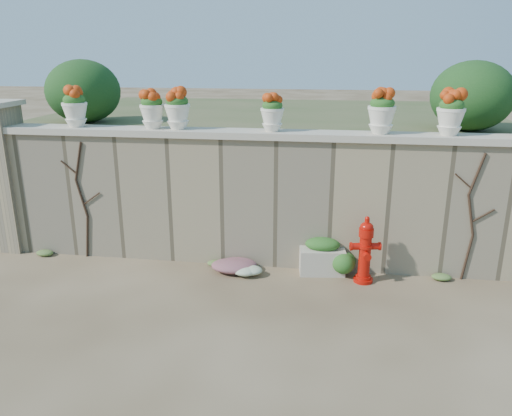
# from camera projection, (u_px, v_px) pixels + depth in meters

# --- Properties ---
(ground) EXTENTS (80.00, 80.00, 0.00)m
(ground) POSITION_uv_depth(u_px,v_px,m) (229.00, 316.00, 6.36)
(ground) COLOR #4B3A25
(ground) RESTS_ON ground
(stone_wall) EXTENTS (8.00, 0.40, 2.00)m
(stone_wall) POSITION_uv_depth(u_px,v_px,m) (251.00, 201.00, 7.75)
(stone_wall) COLOR gray
(stone_wall) RESTS_ON ground
(wall_cap) EXTENTS (8.10, 0.52, 0.10)m
(wall_cap) POSITION_uv_depth(u_px,v_px,m) (250.00, 134.00, 7.44)
(wall_cap) COLOR beige
(wall_cap) RESTS_ON stone_wall
(gate_pillar) EXTENTS (0.72, 0.72, 2.48)m
(gate_pillar) POSITION_uv_depth(u_px,v_px,m) (3.00, 176.00, 8.26)
(gate_pillar) COLOR gray
(gate_pillar) RESTS_ON ground
(raised_fill) EXTENTS (9.00, 6.00, 2.00)m
(raised_fill) POSITION_uv_depth(u_px,v_px,m) (274.00, 159.00, 10.77)
(raised_fill) COLOR #384C23
(raised_fill) RESTS_ON ground
(back_shrub_left) EXTENTS (1.30, 1.30, 1.10)m
(back_shrub_left) POSITION_uv_depth(u_px,v_px,m) (83.00, 91.00, 8.87)
(back_shrub_left) COLOR #143814
(back_shrub_left) RESTS_ON raised_fill
(back_shrub_right) EXTENTS (1.30, 1.30, 1.10)m
(back_shrub_right) POSITION_uv_depth(u_px,v_px,m) (472.00, 96.00, 7.95)
(back_shrub_right) COLOR #143814
(back_shrub_right) RESTS_ON raised_fill
(vine_left) EXTENTS (0.60, 0.04, 1.91)m
(vine_left) POSITION_uv_depth(u_px,v_px,m) (82.00, 199.00, 7.92)
(vine_left) COLOR black
(vine_left) RESTS_ON ground
(vine_right) EXTENTS (0.60, 0.04, 1.91)m
(vine_right) POSITION_uv_depth(u_px,v_px,m) (472.00, 216.00, 7.10)
(vine_right) COLOR black
(vine_right) RESTS_ON ground
(fire_hydrant) EXTENTS (0.43, 0.31, 1.00)m
(fire_hydrant) POSITION_uv_depth(u_px,v_px,m) (365.00, 250.00, 7.17)
(fire_hydrant) COLOR #B60F07
(fire_hydrant) RESTS_ON ground
(planter_box) EXTENTS (0.71, 0.47, 0.56)m
(planter_box) POSITION_uv_depth(u_px,v_px,m) (322.00, 256.00, 7.55)
(planter_box) COLOR beige
(planter_box) RESTS_ON ground
(green_shrub) EXTENTS (0.53, 0.48, 0.51)m
(green_shrub) POSITION_uv_depth(u_px,v_px,m) (345.00, 260.00, 7.43)
(green_shrub) COLOR #1E5119
(green_shrub) RESTS_ON ground
(magenta_clump) EXTENTS (0.89, 0.59, 0.24)m
(magenta_clump) POSITION_uv_depth(u_px,v_px,m) (226.00, 264.00, 7.62)
(magenta_clump) COLOR #AD226F
(magenta_clump) RESTS_ON ground
(white_flowers) EXTENTS (0.56, 0.45, 0.20)m
(white_flowers) POSITION_uv_depth(u_px,v_px,m) (243.00, 270.00, 7.45)
(white_flowers) COLOR white
(white_flowers) RESTS_ON ground
(urn_pot_0) EXTENTS (0.38, 0.38, 0.60)m
(urn_pot_0) POSITION_uv_depth(u_px,v_px,m) (75.00, 107.00, 7.72)
(urn_pot_0) COLOR white
(urn_pot_0) RESTS_ON wall_cap
(urn_pot_1) EXTENTS (0.37, 0.37, 0.58)m
(urn_pot_1) POSITION_uv_depth(u_px,v_px,m) (152.00, 109.00, 7.55)
(urn_pot_1) COLOR white
(urn_pot_1) RESTS_ON wall_cap
(urn_pot_2) EXTENTS (0.39, 0.39, 0.60)m
(urn_pot_2) POSITION_uv_depth(u_px,v_px,m) (177.00, 109.00, 7.49)
(urn_pot_2) COLOR white
(urn_pot_2) RESTS_ON wall_cap
(urn_pot_3) EXTENTS (0.35, 0.35, 0.54)m
(urn_pot_3) POSITION_uv_depth(u_px,v_px,m) (272.00, 113.00, 7.30)
(urn_pot_3) COLOR white
(urn_pot_3) RESTS_ON wall_cap
(urn_pot_4) EXTENTS (0.40, 0.40, 0.62)m
(urn_pot_4) POSITION_uv_depth(u_px,v_px,m) (382.00, 112.00, 7.07)
(urn_pot_4) COLOR white
(urn_pot_4) RESTS_ON wall_cap
(urn_pot_5) EXTENTS (0.39, 0.39, 0.61)m
(urn_pot_5) POSITION_uv_depth(u_px,v_px,m) (451.00, 114.00, 6.94)
(urn_pot_5) COLOR white
(urn_pot_5) RESTS_ON wall_cap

